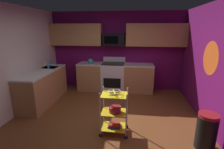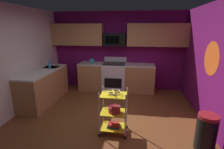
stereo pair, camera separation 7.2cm
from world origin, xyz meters
name	(u,v)px [view 1 (the left image)]	position (x,y,z in m)	size (l,w,h in m)	color
floor	(105,123)	(0.00, 0.00, -0.02)	(4.40, 4.80, 0.04)	brown
wall_back	(116,51)	(0.00, 2.43, 1.30)	(4.52, 0.06, 2.60)	#6B1156
wall_left	(5,64)	(-2.23, 0.00, 1.30)	(0.06, 4.80, 2.60)	silver
wall_right	(220,70)	(2.23, 0.00, 1.30)	(0.06, 4.80, 2.60)	#6B1156
wall_flower_decal	(210,58)	(2.20, 0.40, 1.45)	(0.72, 0.72, 0.00)	#E5591E
counter_run	(87,81)	(-0.82, 1.58, 0.46)	(3.45, 2.45, 0.92)	#B27F4C
oven_range	(113,77)	(-0.06, 2.10, 0.48)	(0.76, 0.65, 1.10)	white
upper_cabinets	(116,35)	(0.01, 2.23, 1.85)	(4.40, 0.33, 0.70)	#B27F4C
microwave	(114,40)	(-0.07, 2.21, 1.70)	(0.70, 0.39, 0.40)	black
rolling_cart	(114,112)	(0.25, -0.33, 0.45)	(0.56, 0.40, 0.91)	silver
fruit_bowl	(114,92)	(0.25, -0.33, 0.88)	(0.27, 0.27, 0.07)	silver
mixing_bowl_large	(115,109)	(0.27, -0.33, 0.52)	(0.25, 0.25, 0.11)	maroon
book_stack	(114,125)	(0.25, -0.33, 0.16)	(0.25, 0.19, 0.07)	#1E4C8C
kettle	(91,61)	(-0.83, 2.10, 1.00)	(0.21, 0.18, 0.26)	teal
dish_soap_bottle	(48,65)	(-1.87, 1.21, 1.02)	(0.06, 0.06, 0.20)	#2D8CBF
trash_can	(206,131)	(1.90, -0.58, 0.33)	(0.34, 0.42, 0.66)	black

